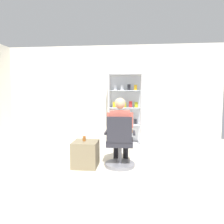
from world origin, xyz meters
TOP-DOWN VIEW (x-y plane):
  - ground_plane at (0.00, 0.00)m, footprint 7.20×7.20m
  - back_wall at (0.00, 3.00)m, footprint 6.00×0.10m
  - display_cabinet_main at (0.40, 2.76)m, footprint 0.90×0.45m
  - office_chair at (0.36, 0.97)m, footprint 0.56×0.56m
  - seated_shopkeeper at (0.36, 1.13)m, footprint 0.49×0.57m
  - storage_crate at (-0.29, 0.96)m, footprint 0.46×0.47m
  - tea_glass at (-0.31, 0.98)m, footprint 0.06×0.06m

SIDE VIEW (x-z plane):
  - ground_plane at x=0.00m, z-range 0.00..0.00m
  - storage_crate at x=-0.29m, z-range 0.00..0.48m
  - office_chair at x=0.36m, z-range -0.09..0.87m
  - tea_glass at x=-0.31m, z-range 0.48..0.57m
  - seated_shopkeeper at x=0.36m, z-range 0.07..1.36m
  - display_cabinet_main at x=0.40m, z-range 0.01..1.91m
  - back_wall at x=0.00m, z-range 0.00..2.70m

